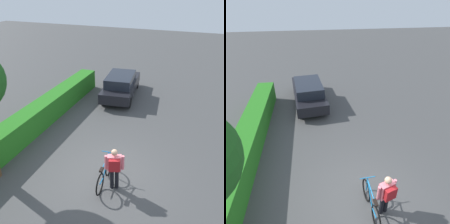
{
  "view_description": "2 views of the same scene",
  "coord_description": "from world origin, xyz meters",
  "views": [
    {
      "loc": [
        -6.59,
        -2.62,
        6.21
      ],
      "look_at": [
        2.17,
        0.6,
        1.36
      ],
      "focal_mm": 40.99,
      "sensor_mm": 36.0,
      "label": 1
    },
    {
      "loc": [
        -4.12,
        1.4,
        6.04
      ],
      "look_at": [
        3.76,
        0.39,
        1.1
      ],
      "focal_mm": 32.99,
      "sensor_mm": 36.0,
      "label": 2
    }
  ],
  "objects": [
    {
      "name": "parked_car_near",
      "position": [
        6.76,
        1.73,
        0.72
      ],
      "size": [
        4.35,
        2.13,
        1.38
      ],
      "color": "black",
      "rests_on": "ground"
    },
    {
      "name": "person_rider",
      "position": [
        -0.54,
        -0.47,
        0.92
      ],
      "size": [
        0.45,
        0.61,
        1.54
      ],
      "color": "black",
      "rests_on": "ground"
    },
    {
      "name": "ground_plane",
      "position": [
        0.0,
        0.0,
        0.0
      ],
      "size": [
        60.0,
        60.0,
        0.0
      ],
      "primitive_type": "plane",
      "color": "#444444"
    },
    {
      "name": "bicycle",
      "position": [
        -0.42,
        -0.08,
        0.4
      ],
      "size": [
        1.68,
        0.5,
        0.98
      ],
      "color": "black",
      "rests_on": "ground"
    },
    {
      "name": "hedge_row",
      "position": [
        0.0,
        4.23,
        0.54
      ],
      "size": [
        15.23,
        0.9,
        1.09
      ],
      "primitive_type": "cube",
      "color": "#26741D",
      "rests_on": "ground"
    }
  ]
}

